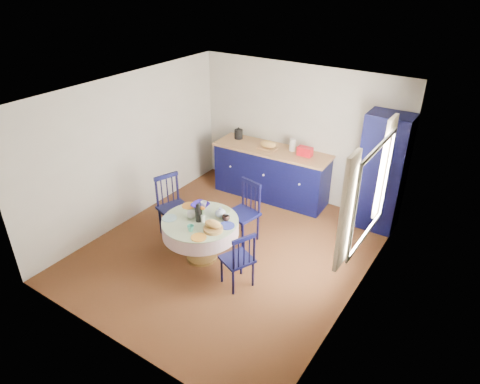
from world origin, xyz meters
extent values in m
plane|color=black|center=(0.00, 0.00, 0.00)|extent=(4.50, 4.50, 0.00)
plane|color=white|center=(0.00, 0.00, 2.50)|extent=(4.50, 4.50, 0.00)
cube|color=beige|center=(0.00, 2.25, 1.25)|extent=(4.00, 0.02, 2.50)
cube|color=beige|center=(-2.00, 0.00, 1.25)|extent=(0.02, 4.50, 2.50)
cube|color=beige|center=(2.00, 0.00, 1.25)|extent=(0.02, 4.50, 2.50)
plane|color=white|center=(2.00, 0.30, 1.50)|extent=(0.00, 1.20, 1.20)
cube|color=#F0EBCB|center=(1.92, -0.40, 1.55)|extent=(0.05, 0.34, 1.45)
cube|color=#F0EBCB|center=(1.92, 1.00, 1.55)|extent=(0.05, 0.34, 1.45)
cube|color=black|center=(-0.33, 1.90, 0.47)|extent=(2.18, 0.75, 0.95)
cube|color=#AD864F|center=(-0.33, 1.90, 0.97)|extent=(2.24, 0.79, 0.04)
cube|color=#9F0B15|center=(0.29, 1.99, 1.07)|extent=(0.27, 0.15, 0.16)
cube|color=#AD864F|center=(-0.41, 1.87, 1.00)|extent=(0.35, 0.26, 0.02)
ellipsoid|color=tan|center=(-0.41, 1.87, 1.07)|extent=(0.31, 0.20, 0.13)
cylinder|color=silver|center=(0.00, 2.06, 1.10)|extent=(0.12, 0.12, 0.22)
cube|color=black|center=(1.66, 2.00, 0.99)|extent=(0.70, 0.50, 1.99)
cylinder|color=white|center=(1.39, 1.75, 1.09)|extent=(0.04, 0.02, 0.04)
cylinder|color=white|center=(1.39, 1.75, 0.50)|extent=(0.04, 0.02, 0.04)
cylinder|color=brown|center=(-0.23, -0.39, 0.03)|extent=(0.46, 0.46, 0.05)
cylinder|color=brown|center=(-0.23, -0.39, 0.34)|extent=(0.10, 0.10, 0.61)
cylinder|color=brown|center=(-0.23, -0.39, 0.66)|extent=(1.07, 1.07, 0.03)
cylinder|color=white|center=(-0.23, -0.39, 0.56)|extent=(1.13, 1.13, 0.22)
cylinder|color=silver|center=(-0.23, -0.39, 0.68)|extent=(1.13, 1.13, 0.01)
cylinder|color=#87B4BD|center=(-0.64, -0.59, 0.69)|extent=(0.22, 0.22, 0.01)
cylinder|color=orange|center=(0.03, -0.74, 0.69)|extent=(0.22, 0.22, 0.01)
cylinder|color=navy|center=(0.19, -0.29, 0.69)|extent=(0.22, 0.22, 0.01)
cylinder|color=#8CA36B|center=(-0.11, 0.03, 0.69)|extent=(0.22, 0.22, 0.01)
cylinder|color=orange|center=(-0.63, -0.16, 0.69)|extent=(0.22, 0.22, 0.01)
cylinder|color=#9E773F|center=(0.09, -0.49, 0.71)|extent=(0.28, 0.28, 0.05)
ellipsoid|color=tan|center=(0.09, -0.49, 0.79)|extent=(0.26, 0.16, 0.11)
cube|color=silver|center=(-0.27, -0.32, 0.70)|extent=(0.10, 0.07, 0.04)
cylinder|color=black|center=(-0.88, -0.35, 0.24)|extent=(0.04, 0.04, 0.48)
cylinder|color=black|center=(-0.76, 0.01, 0.24)|extent=(0.04, 0.04, 0.48)
cylinder|color=black|center=(-1.21, -0.23, 0.24)|extent=(0.04, 0.04, 0.48)
cylinder|color=black|center=(-1.09, 0.12, 0.24)|extent=(0.04, 0.04, 0.48)
cube|color=black|center=(-0.98, -0.11, 0.50)|extent=(0.57, 0.58, 0.04)
cylinder|color=black|center=(-1.23, -0.22, 0.76)|extent=(0.04, 0.04, 0.53)
cylinder|color=black|center=(-1.11, 0.13, 0.76)|extent=(0.04, 0.04, 0.53)
cube|color=black|center=(-1.17, -0.05, 1.00)|extent=(0.18, 0.41, 0.07)
cylinder|color=black|center=(-1.20, -0.14, 0.74)|extent=(0.02, 0.02, 0.44)
cylinder|color=black|center=(-1.17, -0.05, 0.74)|extent=(0.02, 0.02, 0.44)
cylinder|color=black|center=(-1.14, 0.05, 0.74)|extent=(0.02, 0.02, 0.44)
cylinder|color=black|center=(-0.20, 0.25, 0.23)|extent=(0.04, 0.04, 0.46)
cylinder|color=black|center=(0.15, 0.18, 0.23)|extent=(0.04, 0.04, 0.46)
cylinder|color=black|center=(-0.13, 0.59, 0.23)|extent=(0.04, 0.04, 0.46)
cylinder|color=black|center=(0.22, 0.51, 0.23)|extent=(0.04, 0.04, 0.46)
cube|color=black|center=(0.01, 0.38, 0.48)|extent=(0.53, 0.51, 0.04)
cylinder|color=black|center=(-0.13, 0.61, 0.74)|extent=(0.04, 0.04, 0.51)
cylinder|color=black|center=(0.23, 0.53, 0.74)|extent=(0.04, 0.04, 0.51)
cube|color=black|center=(0.05, 0.57, 0.97)|extent=(0.41, 0.13, 0.06)
cylinder|color=black|center=(-0.04, 0.59, 0.72)|extent=(0.02, 0.02, 0.43)
cylinder|color=black|center=(0.05, 0.57, 0.72)|extent=(0.02, 0.02, 0.43)
cylinder|color=black|center=(0.14, 0.55, 0.72)|extent=(0.02, 0.02, 0.43)
cylinder|color=black|center=(0.48, -0.37, 0.20)|extent=(0.03, 0.03, 0.41)
cylinder|color=black|center=(0.35, -0.66, 0.20)|extent=(0.03, 0.03, 0.41)
cylinder|color=black|center=(0.76, -0.49, 0.20)|extent=(0.03, 0.03, 0.41)
cylinder|color=black|center=(0.63, -0.78, 0.20)|extent=(0.03, 0.03, 0.41)
cube|color=black|center=(0.55, -0.57, 0.43)|extent=(0.51, 0.52, 0.04)
cylinder|color=black|center=(0.78, -0.49, 0.66)|extent=(0.03, 0.03, 0.46)
cylinder|color=black|center=(0.65, -0.79, 0.66)|extent=(0.03, 0.03, 0.46)
cube|color=black|center=(0.71, -0.64, 0.86)|extent=(0.18, 0.35, 0.06)
cylinder|color=black|center=(0.75, -0.56, 0.64)|extent=(0.02, 0.02, 0.38)
cylinder|color=black|center=(0.71, -0.64, 0.64)|extent=(0.02, 0.02, 0.38)
cylinder|color=black|center=(0.68, -0.72, 0.64)|extent=(0.02, 0.02, 0.38)
imported|color=silver|center=(-0.38, -0.40, 0.73)|extent=(0.13, 0.13, 0.10)
imported|color=#2E7F6E|center=(-0.16, -0.68, 0.73)|extent=(0.10, 0.10, 0.09)
imported|color=black|center=(0.09, -0.18, 0.73)|extent=(0.11, 0.11, 0.09)
imported|color=silver|center=(-0.42, -0.05, 0.73)|extent=(0.10, 0.10, 0.09)
imported|color=navy|center=(-0.45, -0.10, 0.72)|extent=(0.27, 0.27, 0.07)
camera|label=1|loc=(3.19, -4.47, 4.05)|focal=32.00mm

